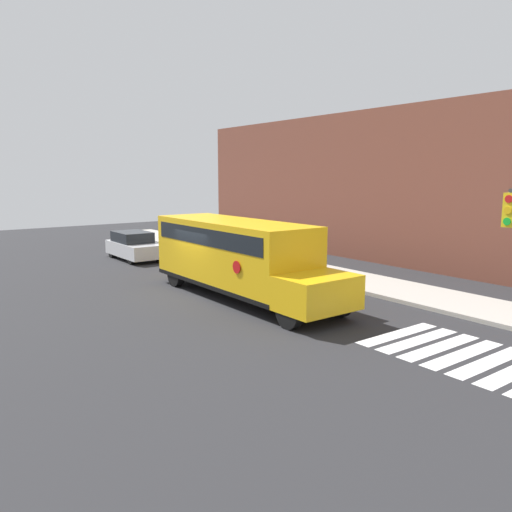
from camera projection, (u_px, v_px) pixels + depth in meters
ground_plane at (201, 293)px, 20.03m from camera, size 60.00×60.00×0.00m
sidewalk_strip at (319, 272)px, 23.85m from camera, size 44.00×3.00×0.15m
building_backdrop at (407, 187)px, 27.03m from camera, size 32.00×4.00×8.11m
crosswalk_stripes at (463, 354)px, 13.13m from camera, size 4.70×3.20×0.01m
school_bus at (238, 254)px, 19.14m from camera, size 9.57×2.57×2.94m
parked_car at (134, 246)px, 27.84m from camera, size 4.16×1.80×1.54m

